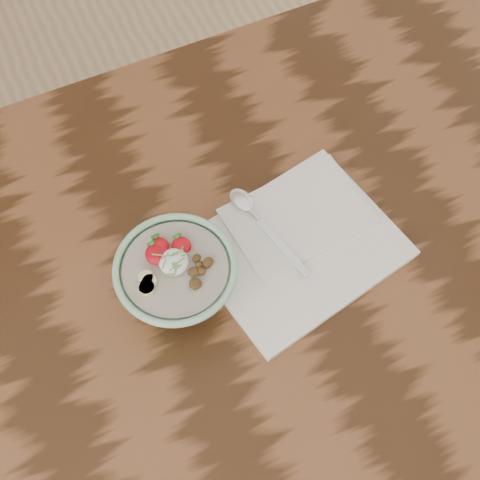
{
  "coord_description": "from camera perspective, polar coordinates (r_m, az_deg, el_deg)",
  "views": [
    {
      "loc": [
        -27.13,
        -38.96,
        165.85
      ],
      "look_at": [
        -9.46,
        -0.39,
        85.2
      ],
      "focal_mm": 50.0,
      "sensor_mm": 36.0,
      "label": 1
    }
  ],
  "objects": [
    {
      "name": "table",
      "position": [
        1.11,
        4.37,
        -2.73
      ],
      "size": [
        160.0,
        90.0,
        75.0
      ],
      "color": "#341C0D",
      "rests_on": "ground"
    },
    {
      "name": "breakfast_bowl",
      "position": [
        0.94,
        -5.39,
        -3.3
      ],
      "size": [
        17.05,
        17.05,
        11.31
      ],
      "rotation": [
        0.0,
        0.0,
        -0.34
      ],
      "color": "#91C39B",
      "rests_on": "table"
    },
    {
      "name": "napkin",
      "position": [
        1.02,
        4.95,
        -0.05
      ],
      "size": [
        32.67,
        28.32,
        1.77
      ],
      "rotation": [
        0.0,
        0.0,
        0.19
      ],
      "color": "white",
      "rests_on": "table"
    },
    {
      "name": "spoon",
      "position": [
        1.03,
        0.99,
        2.46
      ],
      "size": [
        6.09,
        18.42,
        0.96
      ],
      "rotation": [
        0.0,
        0.0,
        0.22
      ],
      "color": "silver",
      "rests_on": "napkin"
    }
  ]
}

